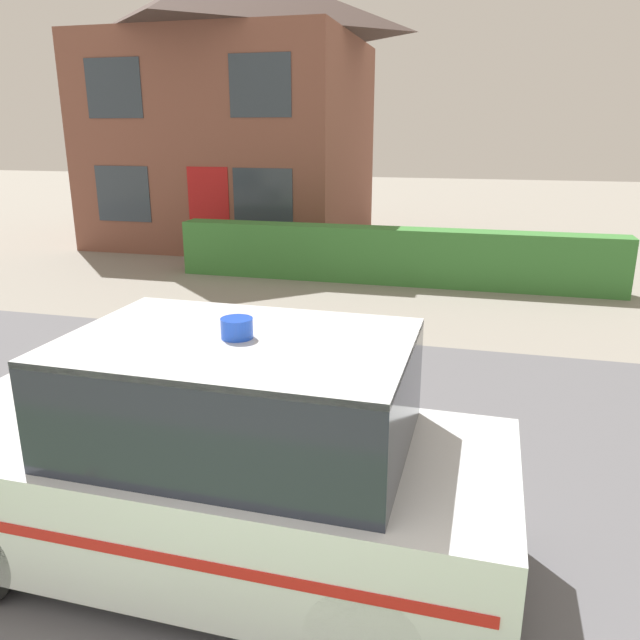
# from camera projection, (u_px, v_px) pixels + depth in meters

# --- Properties ---
(road_strip) EXTENTS (28.00, 6.53, 0.01)m
(road_strip) POSITION_uv_depth(u_px,v_px,m) (337.00, 454.00, 5.80)
(road_strip) COLOR #5B5B60
(road_strip) RESTS_ON ground
(garden_hedge) EXTENTS (8.63, 0.58, 1.08)m
(garden_hedge) POSITION_uv_depth(u_px,v_px,m) (392.00, 256.00, 12.19)
(garden_hedge) COLOR #3D7F38
(garden_hedge) RESTS_ON ground
(police_car) EXTENTS (4.06, 1.66, 1.79)m
(police_car) POSITION_uv_depth(u_px,v_px,m) (215.00, 461.00, 4.13)
(police_car) COLOR black
(police_car) RESTS_ON road_strip
(house_left) EXTENTS (6.74, 6.16, 6.99)m
(house_left) POSITION_uv_depth(u_px,v_px,m) (235.00, 104.00, 16.51)
(house_left) COLOR brown
(house_left) RESTS_ON ground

